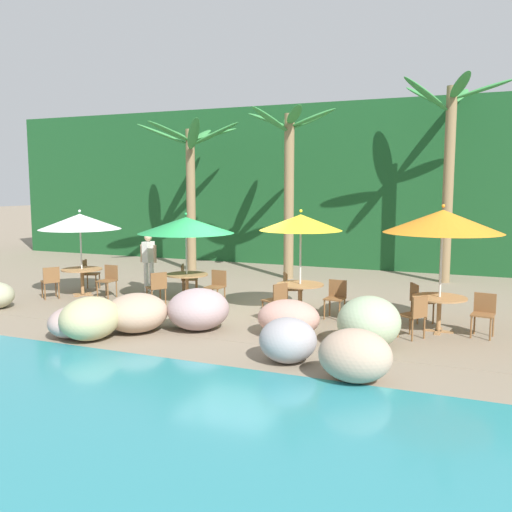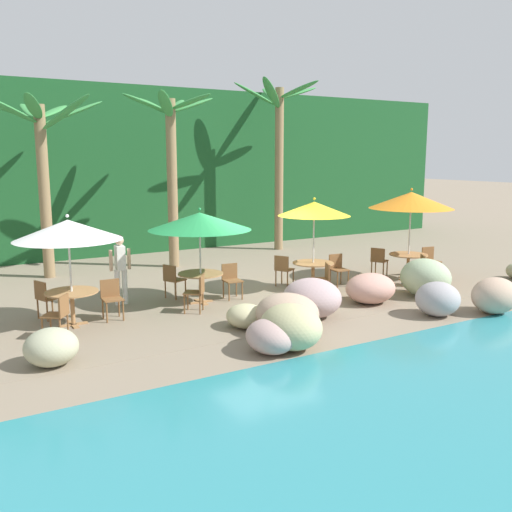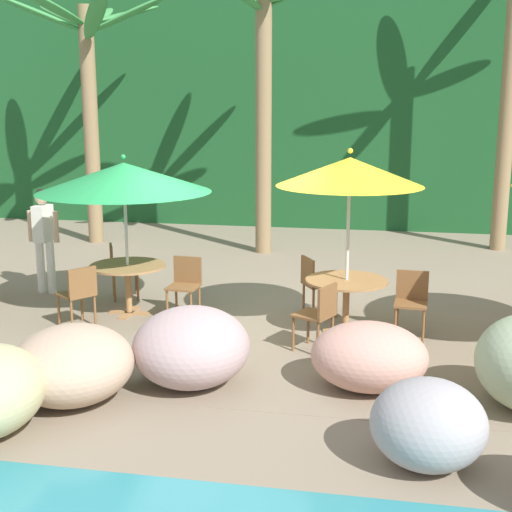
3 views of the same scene
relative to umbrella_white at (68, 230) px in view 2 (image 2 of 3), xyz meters
The scene contains 28 objects.
ground_plane 5.06m from the umbrella_white, ahead, with size 120.00×120.00×0.00m, color gray.
terrace_deck 5.06m from the umbrella_white, ahead, with size 18.00×5.20×0.01m.
foliage_backdrop 10.15m from the umbrella_white, 62.70° to the left, with size 28.00×2.40×6.00m.
rock_seawall 7.12m from the umbrella_white, 22.90° to the right, with size 17.12×3.13×0.99m.
umbrella_white is the anchor object (origin of this frame).
dining_table_white 1.43m from the umbrella_white, 90.00° to the right, with size 1.10×1.10×0.74m.
chair_white_seaward 1.75m from the umbrella_white, ahead, with size 0.44×0.44×0.87m.
chair_white_inland 1.75m from the umbrella_white, 118.27° to the left, with size 0.55×0.55×0.87m.
chair_white_left 1.75m from the umbrella_white, 119.61° to the right, with size 0.59×0.59×0.87m.
umbrella_green 3.14m from the umbrella_white, ahead, with size 2.48×2.48×2.33m.
dining_table_green 3.45m from the umbrella_white, ahead, with size 1.10×1.10×0.74m.
chair_green_seaward 4.28m from the umbrella_white, ahead, with size 0.45×0.46×0.87m.
chair_green_inland 3.27m from the umbrella_white, 21.34° to the left, with size 0.56×0.56×0.87m.
chair_green_left 3.13m from the umbrella_white, ahead, with size 0.59×0.59×0.87m.
umbrella_yellow 6.30m from the umbrella_white, ahead, with size 1.92×1.92×2.48m.
dining_table_yellow 6.46m from the umbrella_white, ahead, with size 1.10×1.10×0.74m.
chair_yellow_seaward 7.32m from the umbrella_white, ahead, with size 0.45×0.46×0.87m.
chair_yellow_inland 6.04m from the umbrella_white, ahead, with size 0.58×0.58×0.87m.
chair_yellow_left 6.26m from the umbrella_white, ahead, with size 0.57×0.56×0.87m.
umbrella_orange 9.45m from the umbrella_white, ahead, with size 2.39×2.39×2.64m.
dining_table_orange 9.55m from the umbrella_white, ahead, with size 1.10×1.10×0.74m.
chair_orange_seaward 10.41m from the umbrella_white, ahead, with size 0.48×0.48×0.87m.
chair_orange_inland 9.09m from the umbrella_white, ahead, with size 0.58×0.57×0.87m.
chair_orange_left 9.24m from the umbrella_white, ahead, with size 0.59×0.59×0.87m.
palm_tree_nearest 5.57m from the umbrella_white, 84.43° to the left, with size 3.60×3.72×5.23m.
palm_tree_second 6.74m from the umbrella_white, 48.61° to the left, with size 3.01×2.86×5.44m.
palm_tree_third 11.11m from the umbrella_white, 33.79° to the left, with size 3.34×3.46×6.24m.
waiter_in_white 2.10m from the umbrella_white, 39.33° to the left, with size 0.52×0.36×1.70m.
Camera 2 is at (-7.14, -11.87, 3.56)m, focal length 39.54 mm.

